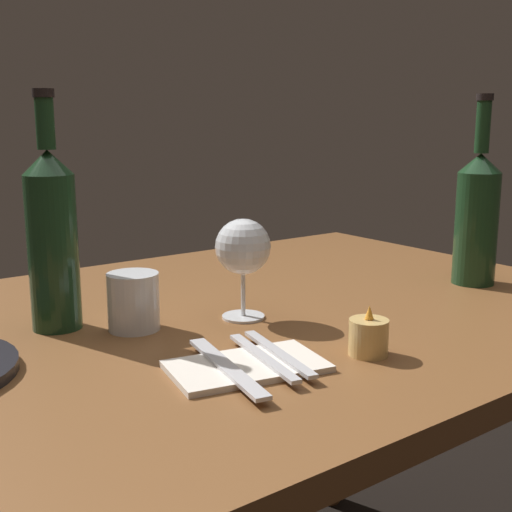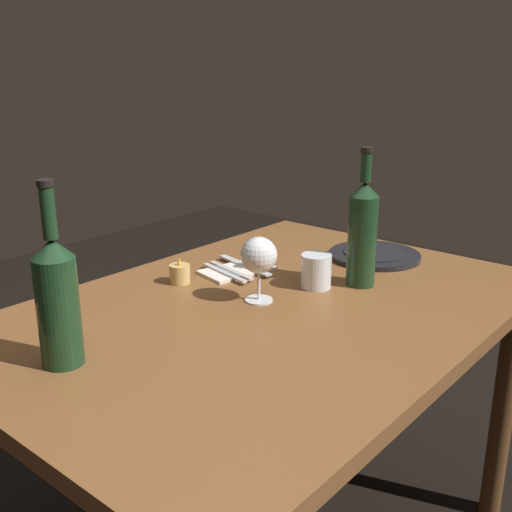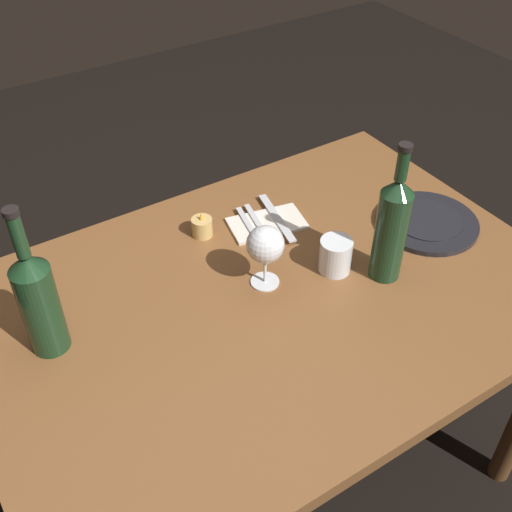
{
  "view_description": "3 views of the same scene",
  "coord_description": "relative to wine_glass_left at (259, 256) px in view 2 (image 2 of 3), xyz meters",
  "views": [
    {
      "loc": [
        0.59,
        0.84,
        1.04
      ],
      "look_at": [
        -0.01,
        0.04,
        0.84
      ],
      "focal_mm": 46.77,
      "sensor_mm": 36.0,
      "label": 1
    },
    {
      "loc": [
        -1.02,
        -0.83,
        1.28
      ],
      "look_at": [
        -0.02,
        0.02,
        0.86
      ],
      "focal_mm": 43.27,
      "sensor_mm": 36.0,
      "label": 2
    },
    {
      "loc": [
        -0.58,
        -0.85,
        1.72
      ],
      "look_at": [
        -0.0,
        0.06,
        0.81
      ],
      "focal_mm": 44.33,
      "sensor_mm": 36.0,
      "label": 3
    }
  ],
  "objects": [
    {
      "name": "dining_table",
      "position": [
        -0.01,
        -0.04,
        -0.2
      ],
      "size": [
        1.3,
        0.9,
        0.74
      ],
      "color": "brown",
      "rests_on": "ground"
    },
    {
      "name": "wine_glass_left",
      "position": [
        0.0,
        0.0,
        0.0
      ],
      "size": [
        0.09,
        0.09,
        0.16
      ],
      "color": "white",
      "rests_on": "dining_table"
    },
    {
      "name": "wine_bottle",
      "position": [
        -0.47,
        0.08,
        0.02
      ],
      "size": [
        0.08,
        0.08,
        0.35
      ],
      "color": "#19381E",
      "rests_on": "dining_table"
    },
    {
      "name": "wine_bottle_second",
      "position": [
        0.25,
        -0.12,
        0.03
      ],
      "size": [
        0.07,
        0.07,
        0.34
      ],
      "color": "#19381E",
      "rests_on": "dining_table"
    },
    {
      "name": "water_tumbler",
      "position": [
        0.16,
        -0.05,
        -0.07
      ],
      "size": [
        0.08,
        0.08,
        0.08
      ],
      "color": "white",
      "rests_on": "dining_table"
    },
    {
      "name": "votive_candle",
      "position": [
        -0.04,
        0.23,
        -0.09
      ],
      "size": [
        0.05,
        0.05,
        0.07
      ],
      "color": "#DBB266",
      "rests_on": "dining_table"
    },
    {
      "name": "dinner_plate",
      "position": [
        0.47,
        -0.04,
        -0.1
      ],
      "size": [
        0.26,
        0.26,
        0.02
      ],
      "color": "black",
      "rests_on": "dining_table"
    },
    {
      "name": "folded_napkin",
      "position": [
        0.12,
        0.18,
        -0.11
      ],
      "size": [
        0.21,
        0.15,
        0.01
      ],
      "color": "silver",
      "rests_on": "dining_table"
    },
    {
      "name": "fork_inner",
      "position": [
        0.1,
        0.18,
        -0.1
      ],
      "size": [
        0.05,
        0.18,
        0.0
      ],
      "color": "silver",
      "rests_on": "folded_napkin"
    },
    {
      "name": "fork_outer",
      "position": [
        0.07,
        0.18,
        -0.1
      ],
      "size": [
        0.05,
        0.18,
        0.0
      ],
      "color": "silver",
      "rests_on": "folded_napkin"
    },
    {
      "name": "table_knife",
      "position": [
        0.15,
        0.18,
        -0.1
      ],
      "size": [
        0.06,
        0.21,
        0.0
      ],
      "color": "silver",
      "rests_on": "folded_napkin"
    }
  ]
}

